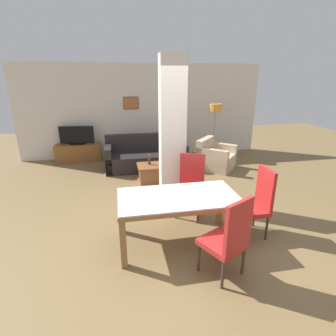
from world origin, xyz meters
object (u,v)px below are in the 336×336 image
(armchair, at_px, (215,158))
(dining_table, at_px, (178,206))
(dining_chair_near_right, at_px, (229,237))
(dining_chair_far_right, at_px, (191,183))
(coffee_table, at_px, (155,173))
(bottle, at_px, (149,161))
(sofa, at_px, (146,157))
(floor_lamp, at_px, (215,113))
(tv_screen, at_px, (77,136))
(tv_stand, at_px, (79,153))
(dining_chair_head_right, at_px, (257,201))

(armchair, bearing_deg, dining_table, 12.10)
(dining_chair_near_right, height_order, dining_chair_far_right, same)
(dining_table, xyz_separation_m, coffee_table, (0.00, 2.40, -0.38))
(bottle, bearing_deg, coffee_table, -27.93)
(dining_chair_far_right, xyz_separation_m, sofa, (-0.51, 2.59, -0.26))
(armchair, relative_size, floor_lamp, 0.75)
(sofa, bearing_deg, dining_chair_near_right, 96.82)
(dining_chair_far_right, xyz_separation_m, bottle, (-0.53, 1.61, -0.06))
(dining_table, bearing_deg, coffee_table, 89.92)
(armchair, relative_size, tv_screen, 1.25)
(bottle, xyz_separation_m, floor_lamp, (2.12, 1.54, 0.84))
(dining_chair_near_right, height_order, coffee_table, dining_chair_near_right)
(bottle, relative_size, tv_stand, 0.18)
(coffee_table, bearing_deg, dining_table, -90.08)
(armchair, distance_m, coffee_table, 1.83)
(dining_table, relative_size, coffee_table, 2.15)
(tv_stand, relative_size, floor_lamp, 0.79)
(dining_chair_head_right, bearing_deg, tv_stand, 35.44)
(dining_table, height_order, dining_chair_head_right, dining_chair_head_right)
(armchair, xyz_separation_m, coffee_table, (-1.71, -0.65, -0.06))
(dining_chair_near_right, xyz_separation_m, tv_screen, (-2.36, 5.23, 0.19))
(dining_table, relative_size, tv_stand, 1.34)
(dining_chair_near_right, height_order, floor_lamp, floor_lamp)
(dining_chair_far_right, height_order, tv_screen, dining_chair_far_right)
(coffee_table, relative_size, tv_stand, 0.62)
(coffee_table, xyz_separation_m, tv_screen, (-1.94, 2.02, 0.53))
(dining_table, xyz_separation_m, dining_chair_head_right, (1.21, 0.00, -0.04))
(armchair, distance_m, floor_lamp, 1.47)
(armchair, bearing_deg, bottle, -30.81)
(dining_chair_far_right, relative_size, armchair, 0.90)
(tv_screen, bearing_deg, dining_chair_head_right, 131.98)
(tv_screen, bearing_deg, floor_lamp, -179.48)
(dining_chair_far_right, distance_m, bottle, 1.70)
(dining_table, relative_size, dining_chair_head_right, 1.58)
(armchair, bearing_deg, dining_chair_far_right, 10.98)
(sofa, bearing_deg, floor_lamp, -164.97)
(dining_table, height_order, tv_stand, dining_table)
(dining_chair_near_right, height_order, sofa, dining_chair_near_right)
(dining_chair_far_right, height_order, coffee_table, dining_chair_far_right)
(dining_chair_near_right, bearing_deg, sofa, 69.13)
(tv_stand, xyz_separation_m, tv_screen, (0.00, 0.00, 0.50))
(armchair, bearing_deg, floor_lamp, -156.14)
(dining_chair_near_right, relative_size, bottle, 4.77)
(dining_table, xyz_separation_m, dining_chair_far_right, (0.42, 0.85, -0.04))
(coffee_table, bearing_deg, dining_chair_head_right, -63.27)
(dining_chair_far_right, bearing_deg, dining_chair_near_right, 116.32)
(tv_stand, bearing_deg, tv_screen, 0.00)
(tv_stand, bearing_deg, dining_chair_far_right, -56.61)
(sofa, distance_m, armchair, 1.84)
(tv_screen, bearing_deg, dining_chair_near_right, 120.82)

